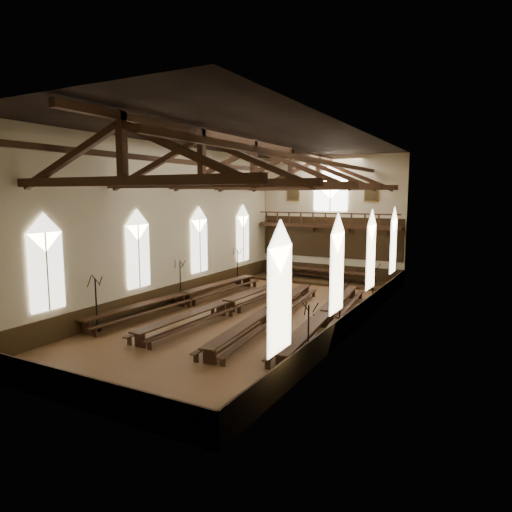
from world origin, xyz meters
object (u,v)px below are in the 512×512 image
at_px(refectory_row_b, 226,304).
at_px(candelabrum_right_far, 372,294).
at_px(candelabrum_right_near, 308,344).
at_px(candelabrum_right_mid, 339,319).
at_px(refectory_row_c, 269,312).
at_px(refectory_row_d, 325,315).
at_px(candelabrum_left_mid, 181,290).
at_px(high_table, 322,271).
at_px(candelabrum_left_far, 237,273).
at_px(candelabrum_left_near, 97,314).
at_px(dais, 322,281).
at_px(refectory_row_a, 184,296).

distance_m(refectory_row_b, candelabrum_right_far, 9.06).
relative_size(candelabrum_right_near, candelabrum_right_mid, 0.94).
height_order(refectory_row_c, candelabrum_right_near, candelabrum_right_near).
relative_size(refectory_row_d, candelabrum_right_mid, 5.39).
relative_size(candelabrum_left_mid, candelabrum_right_far, 1.01).
relative_size(high_table, candelabrum_left_mid, 3.08).
bearing_deg(candelabrum_left_far, candelabrum_left_mid, -90.00).
bearing_deg(candelabrum_left_near, dais, 72.97).
distance_m(refectory_row_b, candelabrum_left_near, 7.22).
bearing_deg(candelabrum_right_far, candelabrum_right_mid, -90.00).
relative_size(refectory_row_b, candelabrum_left_far, 5.11).
bearing_deg(candelabrum_left_far, candelabrum_left_near, -90.00).
bearing_deg(candelabrum_right_mid, candelabrum_right_far, 90.00).
xyz_separation_m(refectory_row_b, candelabrum_left_far, (-3.97, 8.01, 0.31)).
bearing_deg(refectory_row_b, refectory_row_d, 4.96).
bearing_deg(candelabrum_right_far, candelabrum_left_far, 167.67).
height_order(refectory_row_b, candelabrum_left_far, candelabrum_left_far).
bearing_deg(refectory_row_a, candelabrum_right_far, 26.15).
xyz_separation_m(candelabrum_left_near, candelabrum_left_mid, (-0.00, 6.89, -0.02)).
relative_size(refectory_row_a, refectory_row_b, 1.04).
relative_size(refectory_row_a, high_table, 1.74).
height_order(candelabrum_left_mid, candelabrum_right_near, candelabrum_left_mid).
height_order(refectory_row_b, candelabrum_right_far, candelabrum_right_far).
xyz_separation_m(candelabrum_left_near, candelabrum_right_far, (11.10, 11.61, -0.03)).
bearing_deg(candelabrum_left_mid, candelabrum_right_mid, -8.73).
height_order(refectory_row_b, candelabrum_left_near, candelabrum_left_near).
bearing_deg(refectory_row_c, candelabrum_right_far, 54.64).
bearing_deg(candelabrum_left_mid, refectory_row_c, -9.62).
relative_size(refectory_row_d, candelabrum_right_far, 5.25).
bearing_deg(refectory_row_b, refectory_row_c, -6.03).
bearing_deg(high_table, refectory_row_a, -113.17).
height_order(refectory_row_a, candelabrum_right_mid, candelabrum_right_mid).
xyz_separation_m(candelabrum_left_near, candelabrum_right_mid, (11.10, 5.18, -0.05)).
distance_m(refectory_row_c, candelabrum_left_near, 8.98).
bearing_deg(candelabrum_left_far, dais, 35.41).
height_order(high_table, candelabrum_right_far, candelabrum_right_far).
distance_m(refectory_row_d, candelabrum_right_near, 5.62).
bearing_deg(candelabrum_left_mid, refectory_row_a, -37.92).
height_order(candelabrum_left_far, candelabrum_right_mid, candelabrum_left_far).
distance_m(refectory_row_b, candelabrum_left_mid, 4.07).
distance_m(refectory_row_a, candelabrum_left_mid, 0.77).
bearing_deg(candelabrum_right_near, refectory_row_c, 131.93).
bearing_deg(refectory_row_c, refectory_row_b, 173.97).
height_order(high_table, candelabrum_right_mid, candelabrum_right_mid).
relative_size(dais, candelabrum_left_mid, 4.05).
distance_m(candelabrum_left_mid, candelabrum_right_mid, 11.23).
height_order(candelabrum_right_near, candelabrum_right_far, candelabrum_right_far).
distance_m(refectory_row_b, candelabrum_right_near, 8.69).
distance_m(high_table, candelabrum_left_far, 6.74).
distance_m(refectory_row_d, candelabrum_right_far, 5.22).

